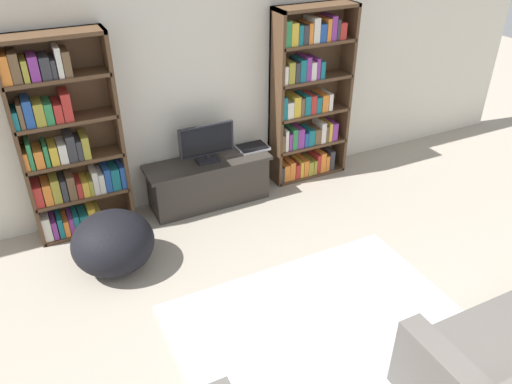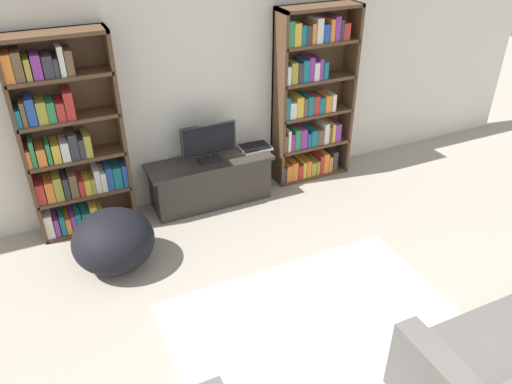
# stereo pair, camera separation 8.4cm
# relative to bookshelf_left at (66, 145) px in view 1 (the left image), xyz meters

# --- Properties ---
(wall_back) EXTENTS (8.80, 0.06, 2.60)m
(wall_back) POSITION_rel_bookshelf_left_xyz_m (1.45, 0.18, 0.34)
(wall_back) COLOR silver
(wall_back) RESTS_ON ground_plane
(bookshelf_left) EXTENTS (0.94, 0.30, 2.00)m
(bookshelf_left) POSITION_rel_bookshelf_left_xyz_m (0.00, 0.00, 0.00)
(bookshelf_left) COLOR #513823
(bookshelf_left) RESTS_ON ground_plane
(bookshelf_right) EXTENTS (0.94, 0.30, 2.00)m
(bookshelf_right) POSITION_rel_bookshelf_left_xyz_m (2.65, -0.00, 0.01)
(bookshelf_right) COLOR #513823
(bookshelf_right) RESTS_ON ground_plane
(tv_stand) EXTENTS (1.37, 0.45, 0.52)m
(tv_stand) POSITION_rel_bookshelf_left_xyz_m (1.37, -0.11, -0.69)
(tv_stand) COLOR #332D28
(tv_stand) RESTS_ON ground_plane
(television) EXTENTS (0.60, 0.16, 0.42)m
(television) POSITION_rel_bookshelf_left_xyz_m (1.37, -0.11, -0.22)
(television) COLOR black
(television) RESTS_ON tv_stand
(laptop) EXTENTS (0.34, 0.25, 0.03)m
(laptop) POSITION_rel_bookshelf_left_xyz_m (1.94, -0.05, -0.42)
(laptop) COLOR silver
(laptop) RESTS_ON tv_stand
(area_rug) EXTENTS (2.32, 1.60, 0.02)m
(area_rug) POSITION_rel_bookshelf_left_xyz_m (1.49, -2.25, -0.95)
(area_rug) COLOR #B2B7C1
(area_rug) RESTS_ON ground_plane
(beanbag_ottoman) EXTENTS (0.74, 0.74, 0.56)m
(beanbag_ottoman) POSITION_rel_bookshelf_left_xyz_m (0.17, -0.78, -0.68)
(beanbag_ottoman) COLOR black
(beanbag_ottoman) RESTS_ON ground_plane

